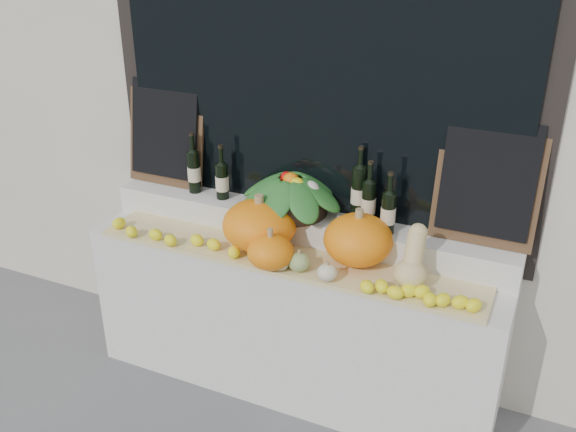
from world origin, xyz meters
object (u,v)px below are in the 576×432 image
at_px(pumpkin_left, 260,225).
at_px(produce_bowl, 291,193).
at_px(butternut_squash, 412,263).
at_px(wine_bottle_tall, 359,193).
at_px(pumpkin_right, 358,240).

height_order(pumpkin_left, produce_bowl, produce_bowl).
bearing_deg(butternut_squash, produce_bowl, 161.02).
bearing_deg(butternut_squash, pumpkin_left, 176.76).
bearing_deg(produce_bowl, butternut_squash, -18.98).
relative_size(butternut_squash, wine_bottle_tall, 0.73).
distance_m(pumpkin_right, butternut_squash, 0.32).
bearing_deg(wine_bottle_tall, pumpkin_left, -148.81).
xyz_separation_m(pumpkin_left, butternut_squash, (0.83, -0.05, -0.01)).
xyz_separation_m(pumpkin_left, pumpkin_right, (0.53, 0.06, -0.00)).
relative_size(produce_bowl, wine_bottle_tall, 1.49).
bearing_deg(produce_bowl, wine_bottle_tall, 9.90).
distance_m(pumpkin_left, wine_bottle_tall, 0.55).
relative_size(pumpkin_left, wine_bottle_tall, 0.97).
relative_size(pumpkin_right, wine_bottle_tall, 0.86).
relative_size(pumpkin_left, pumpkin_right, 1.12).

